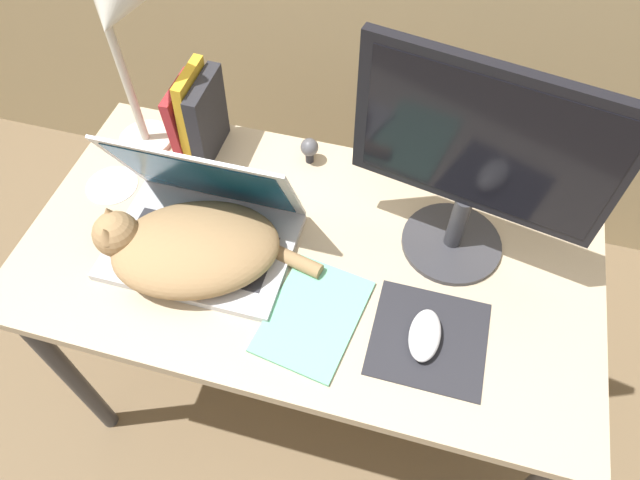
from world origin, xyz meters
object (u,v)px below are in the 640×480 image
(laptop, at_px, (203,226))
(cat, at_px, (190,247))
(book_row, at_px, (198,117))
(computer_mouse, at_px, (425,335))
(webcam, at_px, (309,148))
(cd_disc, at_px, (112,185))
(desk_lamp, at_px, (119,43))
(external_monitor, at_px, (477,162))
(notepad, at_px, (313,316))

(laptop, bearing_deg, cat, -93.99)
(book_row, bearing_deg, laptop, -67.15)
(book_row, bearing_deg, computer_mouse, -31.63)
(webcam, relative_size, cd_disc, 0.57)
(desk_lamp, bearing_deg, book_row, 21.84)
(external_monitor, height_order, book_row, external_monitor)
(computer_mouse, bearing_deg, webcam, 130.59)
(external_monitor, bearing_deg, computer_mouse, -95.01)
(external_monitor, xyz_separation_m, webcam, (-0.36, 0.16, -0.22))
(cat, relative_size, webcam, 6.87)
(laptop, relative_size, cat, 0.83)
(external_monitor, bearing_deg, cd_disc, -177.12)
(cd_disc, bearing_deg, notepad, -20.78)
(book_row, bearing_deg, external_monitor, -11.88)
(external_monitor, bearing_deg, webcam, 156.34)
(external_monitor, xyz_separation_m, book_row, (-0.63, 0.13, -0.16))
(computer_mouse, relative_size, cd_disc, 0.94)
(desk_lamp, height_order, webcam, desk_lamp)
(external_monitor, distance_m, book_row, 0.66)
(external_monitor, height_order, cd_disc, external_monitor)
(laptop, bearing_deg, cd_disc, 162.18)
(notepad, bearing_deg, book_row, 135.41)
(book_row, height_order, desk_lamp, desk_lamp)
(book_row, bearing_deg, desk_lamp, -158.16)
(computer_mouse, height_order, book_row, book_row)
(desk_lamp, relative_size, notepad, 1.74)
(webcam, bearing_deg, cat, -114.24)
(webcam, bearing_deg, computer_mouse, -49.41)
(external_monitor, distance_m, computer_mouse, 0.34)
(laptop, distance_m, notepad, 0.31)
(cat, relative_size, book_row, 2.03)
(book_row, relative_size, notepad, 0.86)
(book_row, height_order, notepad, book_row)
(computer_mouse, xyz_separation_m, cd_disc, (-0.77, 0.20, -0.02))
(external_monitor, relative_size, computer_mouse, 4.17)
(computer_mouse, distance_m, notepad, 0.22)
(cat, bearing_deg, computer_mouse, -6.04)
(book_row, xyz_separation_m, notepad, (0.39, -0.38, -0.10))
(cat, distance_m, notepad, 0.29)
(cat, height_order, desk_lamp, desk_lamp)
(external_monitor, relative_size, webcam, 6.94)
(cat, bearing_deg, external_monitor, 19.85)
(laptop, distance_m, cat, 0.06)
(desk_lamp, height_order, cd_disc, desk_lamp)
(desk_lamp, height_order, notepad, desk_lamp)
(computer_mouse, height_order, notepad, computer_mouse)
(desk_lamp, bearing_deg, computer_mouse, -24.55)
(cd_disc, bearing_deg, external_monitor, 2.88)
(computer_mouse, distance_m, desk_lamp, 0.84)
(cd_disc, bearing_deg, laptop, -17.82)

